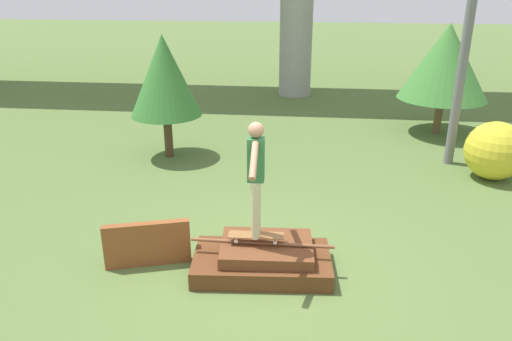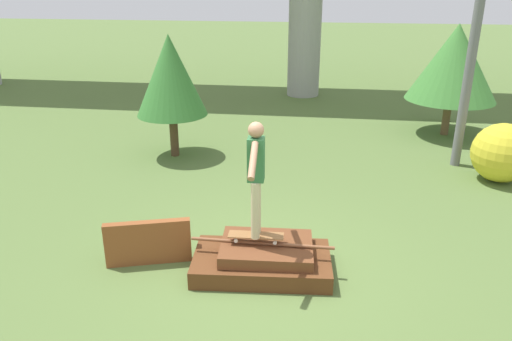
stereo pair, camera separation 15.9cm
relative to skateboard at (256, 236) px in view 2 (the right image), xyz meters
name	(u,v)px [view 2 (the right image)]	position (x,y,z in m)	size (l,w,h in m)	color
ground_plane	(262,271)	(0.09, -0.03, -0.55)	(80.00, 80.00, 0.00)	#567038
scrap_pile	(263,259)	(0.10, -0.02, -0.36)	(2.02, 1.21, 0.48)	#5B3319
scrap_plank_loose	(148,243)	(-1.57, -0.04, -0.22)	(1.21, 0.48, 0.67)	brown
skateboard	(256,236)	(0.00, 0.00, 0.00)	(0.78, 0.24, 0.09)	brown
skater	(256,172)	(0.00, 0.00, 0.96)	(0.23, 1.26, 1.63)	#C6B78E
tree_behind_left	(170,76)	(-2.55, 4.55, 1.32)	(1.59, 1.59, 2.77)	#4C3823
tree_behind_right	(454,63)	(4.05, 7.13, 1.33)	(2.26, 2.26, 2.84)	brown
bush_yellow_flowering	(502,153)	(4.46, 3.98, 0.05)	(1.20, 1.20, 1.20)	gold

